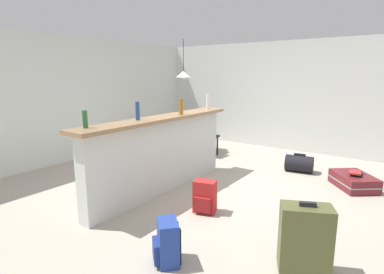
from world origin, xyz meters
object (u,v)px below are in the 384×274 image
(bottle_white, at_px, (208,102))
(backpack_blue, at_px, (167,243))
(dining_chair_near_partition, at_px, (204,132))
(suitcase_flat_maroon, at_px, (354,181))
(suitcase_upright_olive, at_px, (305,238))
(book_stack, at_px, (356,173))
(dining_table, at_px, (185,124))
(bottle_green, at_px, (85,119))
(bottle_amber, at_px, (181,107))
(backpack_red, at_px, (205,197))
(duffel_bag_black, at_px, (299,164))
(pendant_lamp, at_px, (183,74))
(bottle_blue, at_px, (138,111))

(bottle_white, height_order, backpack_blue, bottle_white)
(dining_chair_near_partition, xyz_separation_m, suitcase_flat_maroon, (-0.32, -3.01, -0.41))
(bottle_white, relative_size, suitcase_upright_olive, 0.40)
(book_stack, bearing_deg, dining_table, 84.47)
(bottle_green, height_order, backpack_blue, bottle_green)
(bottle_amber, bearing_deg, dining_table, 35.05)
(dining_table, distance_m, backpack_red, 3.23)
(backpack_blue, bearing_deg, bottle_amber, 33.67)
(bottle_white, height_order, book_stack, bottle_white)
(bottle_amber, bearing_deg, bottle_white, 3.58)
(backpack_red, bearing_deg, suitcase_flat_maroon, -34.47)
(bottle_amber, distance_m, backpack_blue, 2.34)
(bottle_amber, xyz_separation_m, backpack_blue, (-1.73, -1.15, -1.06))
(duffel_bag_black, xyz_separation_m, book_stack, (-0.35, -0.96, 0.10))
(bottle_amber, height_order, dining_table, bottle_amber)
(duffel_bag_black, height_order, book_stack, duffel_bag_black)
(bottle_amber, bearing_deg, suitcase_flat_maroon, -57.04)
(bottle_white, height_order, pendant_lamp, pendant_lamp)
(bottle_green, distance_m, suitcase_flat_maroon, 4.08)
(bottle_white, distance_m, pendant_lamp, 1.67)
(duffel_bag_black, bearing_deg, suitcase_upright_olive, -162.64)
(dining_table, bearing_deg, book_stack, -95.53)
(dining_table, height_order, backpack_red, dining_table)
(suitcase_flat_maroon, distance_m, backpack_blue, 3.39)
(pendant_lamp, xyz_separation_m, duffel_bag_black, (-0.01, -2.64, -1.60))
(dining_chair_near_partition, bearing_deg, bottle_amber, -157.43)
(backpack_red, xyz_separation_m, duffel_bag_black, (2.41, -0.48, -0.05))
(bottle_amber, bearing_deg, pendant_lamp, 36.10)
(dining_chair_near_partition, xyz_separation_m, suitcase_upright_olive, (-2.92, -2.99, -0.19))
(backpack_blue, height_order, backpack_red, same)
(dining_table, relative_size, dining_chair_near_partition, 1.18)
(bottle_green, bearing_deg, backpack_red, -46.15)
(bottle_blue, height_order, bottle_white, bottle_white)
(dining_table, distance_m, duffel_bag_black, 2.63)
(dining_chair_near_partition, distance_m, suitcase_upright_olive, 4.18)
(duffel_bag_black, bearing_deg, backpack_blue, 177.24)
(bottle_white, relative_size, book_stack, 0.91)
(bottle_blue, relative_size, backpack_red, 0.59)
(dining_table, bearing_deg, backpack_blue, -145.62)
(dining_table, xyz_separation_m, pendant_lamp, (0.01, 0.06, 1.11))
(dining_table, distance_m, suitcase_upright_olive, 4.57)
(bottle_amber, relative_size, pendant_lamp, 0.29)
(pendant_lamp, distance_m, backpack_red, 3.60)
(bottle_amber, height_order, backpack_blue, bottle_amber)
(bottle_green, distance_m, bottle_white, 2.43)
(pendant_lamp, distance_m, suitcase_upright_olive, 4.83)
(bottle_blue, xyz_separation_m, bottle_white, (1.63, -0.08, 0.01))
(dining_chair_near_partition, height_order, pendant_lamp, pendant_lamp)
(bottle_green, bearing_deg, bottle_white, -2.97)
(pendant_lamp, relative_size, suitcase_flat_maroon, 1.01)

